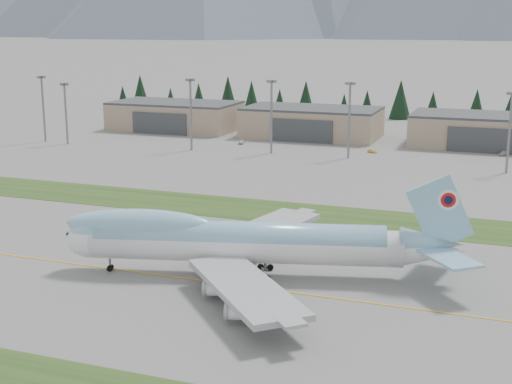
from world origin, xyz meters
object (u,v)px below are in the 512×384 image
at_px(hangar_left, 175,116).
at_px(service_vehicle_c, 503,155).
at_px(boeing_747_freighter, 241,241).
at_px(hangar_right, 485,131).
at_px(hangar_center, 312,122).
at_px(service_vehicle_a, 241,144).
at_px(service_vehicle_b, 372,153).

height_order(hangar_left, service_vehicle_c, hangar_left).
relative_size(boeing_747_freighter, hangar_left, 1.39).
bearing_deg(hangar_left, hangar_right, 0.00).
xyz_separation_m(hangar_center, service_vehicle_a, (-18.43, -23.01, -5.39)).
bearing_deg(service_vehicle_c, boeing_747_freighter, -87.43).
bearing_deg(service_vehicle_c, service_vehicle_b, -147.87).
height_order(service_vehicle_b, service_vehicle_c, service_vehicle_c).
bearing_deg(service_vehicle_a, service_vehicle_c, -5.78).
relative_size(hangar_center, service_vehicle_b, 15.10).
height_order(service_vehicle_a, service_vehicle_b, service_vehicle_a).
height_order(hangar_right, service_vehicle_a, hangar_right).
relative_size(hangar_left, service_vehicle_a, 12.24).
xyz_separation_m(hangar_left, service_vehicle_a, (36.57, -23.01, -5.39)).
bearing_deg(hangar_left, service_vehicle_b, -16.80).
bearing_deg(hangar_right, service_vehicle_a, -163.65).
bearing_deg(hangar_left, service_vehicle_c, -7.16).
relative_size(hangar_left, hangar_center, 1.00).
xyz_separation_m(hangar_left, hangar_right, (115.00, 0.00, 0.00)).
height_order(boeing_747_freighter, service_vehicle_a, boeing_747_freighter).
height_order(boeing_747_freighter, hangar_center, boeing_747_freighter).
bearing_deg(boeing_747_freighter, service_vehicle_c, 59.47).
distance_m(boeing_747_freighter, service_vehicle_b, 120.66).
bearing_deg(service_vehicle_c, hangar_left, -168.57).
height_order(boeing_747_freighter, service_vehicle_b, boeing_747_freighter).
height_order(boeing_747_freighter, hangar_right, boeing_747_freighter).
bearing_deg(hangar_right, hangar_left, 180.00).
distance_m(hangar_right, service_vehicle_b, 41.57).
relative_size(boeing_747_freighter, service_vehicle_c, 15.33).
bearing_deg(service_vehicle_a, hangar_center, 40.32).
bearing_deg(service_vehicle_a, boeing_747_freighter, -79.72).
distance_m(hangar_center, service_vehicle_c, 68.44).
bearing_deg(hangar_left, boeing_747_freighter, -59.91).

